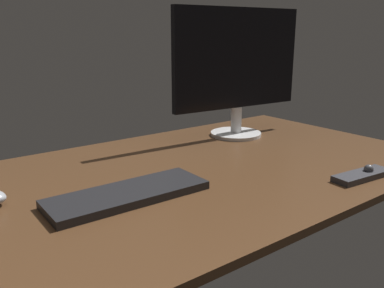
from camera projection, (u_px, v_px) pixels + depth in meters
desk at (203, 170)px, 117.33cm from camera, size 140.00×84.00×2.00cm
monitor at (238, 67)px, 146.01cm from camera, size 53.61×18.79×45.83cm
keyboard at (128, 194)px, 94.70cm from camera, size 38.11×13.88×1.98cm
media_remote at (363, 175)px, 107.74cm from camera, size 18.88×7.23×3.36cm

